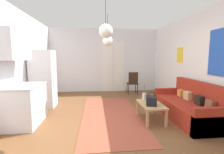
{
  "coord_description": "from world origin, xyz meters",
  "views": [
    {
      "loc": [
        -0.38,
        -3.37,
        1.49
      ],
      "look_at": [
        0.11,
        1.39,
        0.9
      ],
      "focal_mm": 25.58,
      "sensor_mm": 36.0,
      "label": 1
    }
  ],
  "objects_px": {
    "accent_chair": "(133,82)",
    "handbag": "(151,101)",
    "refrigerator": "(43,79)",
    "pendant_lamp_near": "(106,31)",
    "coffee_table": "(151,106)",
    "pendant_lamp_far": "(108,41)",
    "couch": "(189,107)",
    "bamboo_vase": "(144,97)"
  },
  "relations": [
    {
      "from": "handbag",
      "to": "pendant_lamp_far",
      "type": "bearing_deg",
      "value": 125.14
    },
    {
      "from": "coffee_table",
      "to": "accent_chair",
      "type": "relative_size",
      "value": 0.95
    },
    {
      "from": "couch",
      "to": "coffee_table",
      "type": "bearing_deg",
      "value": -178.0
    },
    {
      "from": "handbag",
      "to": "pendant_lamp_near",
      "type": "distance_m",
      "value": 1.84
    },
    {
      "from": "bamboo_vase",
      "to": "handbag",
      "type": "height_order",
      "value": "bamboo_vase"
    },
    {
      "from": "handbag",
      "to": "pendant_lamp_near",
      "type": "bearing_deg",
      "value": -162.5
    },
    {
      "from": "handbag",
      "to": "refrigerator",
      "type": "relative_size",
      "value": 0.19
    },
    {
      "from": "coffee_table",
      "to": "refrigerator",
      "type": "relative_size",
      "value": 0.5
    },
    {
      "from": "handbag",
      "to": "coffee_table",
      "type": "bearing_deg",
      "value": 72.86
    },
    {
      "from": "bamboo_vase",
      "to": "pendant_lamp_far",
      "type": "bearing_deg",
      "value": 133.81
    },
    {
      "from": "pendant_lamp_far",
      "to": "pendant_lamp_near",
      "type": "bearing_deg",
      "value": -95.53
    },
    {
      "from": "refrigerator",
      "to": "pendant_lamp_near",
      "type": "xyz_separation_m",
      "value": [
        1.76,
        -1.84,
        1.14
      ]
    },
    {
      "from": "bamboo_vase",
      "to": "handbag",
      "type": "relative_size",
      "value": 1.31
    },
    {
      "from": "bamboo_vase",
      "to": "handbag",
      "type": "xyz_separation_m",
      "value": [
        0.04,
        -0.39,
        0.0
      ]
    },
    {
      "from": "handbag",
      "to": "bamboo_vase",
      "type": "bearing_deg",
      "value": 96.55
    },
    {
      "from": "coffee_table",
      "to": "handbag",
      "type": "distance_m",
      "value": 0.21
    },
    {
      "from": "refrigerator",
      "to": "couch",
      "type": "bearing_deg",
      "value": -19.39
    },
    {
      "from": "couch",
      "to": "pendant_lamp_far",
      "type": "xyz_separation_m",
      "value": [
        -1.91,
        1.12,
        1.69
      ]
    },
    {
      "from": "refrigerator",
      "to": "accent_chair",
      "type": "xyz_separation_m",
      "value": [
        3.05,
        1.34,
        -0.35
      ]
    },
    {
      "from": "bamboo_vase",
      "to": "pendant_lamp_far",
      "type": "height_order",
      "value": "pendant_lamp_far"
    },
    {
      "from": "bamboo_vase",
      "to": "refrigerator",
      "type": "xyz_separation_m",
      "value": [
        -2.77,
        1.12,
        0.34
      ]
    },
    {
      "from": "couch",
      "to": "refrigerator",
      "type": "bearing_deg",
      "value": 160.61
    },
    {
      "from": "coffee_table",
      "to": "pendant_lamp_far",
      "type": "distance_m",
      "value": 2.19
    },
    {
      "from": "pendant_lamp_near",
      "to": "accent_chair",
      "type": "bearing_deg",
      "value": 67.9
    },
    {
      "from": "coffee_table",
      "to": "pendant_lamp_far",
      "type": "bearing_deg",
      "value": 129.06
    },
    {
      "from": "coffee_table",
      "to": "pendant_lamp_near",
      "type": "distance_m",
      "value": 2.02
    },
    {
      "from": "accent_chair",
      "to": "refrigerator",
      "type": "bearing_deg",
      "value": 24.79
    },
    {
      "from": "pendant_lamp_near",
      "to": "pendant_lamp_far",
      "type": "height_order",
      "value": "same"
    },
    {
      "from": "pendant_lamp_near",
      "to": "handbag",
      "type": "bearing_deg",
      "value": 17.5
    },
    {
      "from": "handbag",
      "to": "refrigerator",
      "type": "height_order",
      "value": "refrigerator"
    },
    {
      "from": "pendant_lamp_far",
      "to": "coffee_table",
      "type": "bearing_deg",
      "value": -50.94
    },
    {
      "from": "handbag",
      "to": "pendant_lamp_far",
      "type": "relative_size",
      "value": 0.36
    },
    {
      "from": "handbag",
      "to": "couch",
      "type": "bearing_deg",
      "value": 8.77
    },
    {
      "from": "bamboo_vase",
      "to": "pendant_lamp_near",
      "type": "height_order",
      "value": "pendant_lamp_near"
    },
    {
      "from": "coffee_table",
      "to": "pendant_lamp_near",
      "type": "bearing_deg",
      "value": -157.38
    },
    {
      "from": "accent_chair",
      "to": "pendant_lamp_far",
      "type": "xyz_separation_m",
      "value": [
        -1.13,
        -1.57,
        1.47
      ]
    },
    {
      "from": "handbag",
      "to": "pendant_lamp_near",
      "type": "height_order",
      "value": "pendant_lamp_near"
    },
    {
      "from": "coffee_table",
      "to": "pendant_lamp_near",
      "type": "xyz_separation_m",
      "value": [
        -1.09,
        -0.45,
        1.63
      ]
    },
    {
      "from": "couch",
      "to": "pendant_lamp_far",
      "type": "bearing_deg",
      "value": 149.69
    },
    {
      "from": "couch",
      "to": "coffee_table",
      "type": "distance_m",
      "value": 0.98
    },
    {
      "from": "coffee_table",
      "to": "handbag",
      "type": "xyz_separation_m",
      "value": [
        -0.04,
        -0.12,
        0.16
      ]
    },
    {
      "from": "accent_chair",
      "to": "handbag",
      "type": "bearing_deg",
      "value": 86.34
    }
  ]
}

